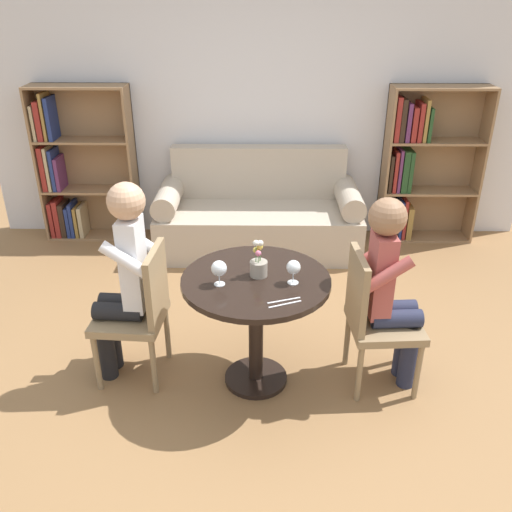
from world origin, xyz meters
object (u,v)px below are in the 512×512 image
at_px(person_right, 391,288).
at_px(wine_glass_right, 293,268).
at_px(couch, 259,217).
at_px(wine_glass_left, 219,269).
at_px(bookshelf_left, 76,170).
at_px(person_left, 123,277).
at_px(bookshelf_right, 418,167).
at_px(chair_left, 140,309).
at_px(flower_vase, 258,264).
at_px(chair_right, 374,315).

distance_m(person_right, wine_glass_right, 0.61).
relative_size(couch, wine_glass_left, 12.61).
xyz_separation_m(wine_glass_left, wine_glass_right, (0.42, 0.02, -0.00)).
bearing_deg(bookshelf_left, person_left, -66.10).
relative_size(person_left, person_right, 1.05).
height_order(bookshelf_right, chair_left, bookshelf_right).
bearing_deg(wine_glass_right, couch, 96.01).
height_order(chair_left, flower_vase, flower_vase).
xyz_separation_m(chair_left, wine_glass_right, (0.93, -0.11, 0.35)).
bearing_deg(person_left, bookshelf_left, -151.99).
distance_m(couch, flower_vase, 2.01).
bearing_deg(bookshelf_left, flower_vase, -51.24).
distance_m(bookshelf_right, flower_vase, 2.68).
relative_size(bookshelf_right, person_left, 1.13).
distance_m(chair_right, person_right, 0.20).
relative_size(wine_glass_left, wine_glass_right, 1.04).
distance_m(chair_left, chair_right, 1.43).
relative_size(person_left, flower_vase, 5.66).
bearing_deg(wine_glass_left, person_left, 166.09).
xyz_separation_m(bookshelf_left, wine_glass_left, (1.56, -2.32, 0.17)).
relative_size(bookshelf_left, wine_glass_left, 9.93).
bearing_deg(bookshelf_right, chair_right, -109.65).
relative_size(chair_left, chair_right, 1.00).
bearing_deg(chair_left, flower_vase, 91.97).
relative_size(couch, chair_left, 2.09).
bearing_deg(wine_glass_right, chair_right, 6.41).
relative_size(bookshelf_left, chair_left, 1.64).
bearing_deg(person_left, wine_glass_left, 80.20).
xyz_separation_m(person_right, wine_glass_left, (-1.01, -0.09, 0.17)).
distance_m(wine_glass_right, flower_vase, 0.22).
xyz_separation_m(couch, flower_vase, (0.01, -1.95, 0.51)).
xyz_separation_m(chair_left, person_left, (-0.08, 0.01, 0.22)).
distance_m(person_left, person_right, 1.60).
bearing_deg(flower_vase, person_left, 177.36).
distance_m(couch, bookshelf_left, 1.82).
distance_m(chair_left, wine_glass_right, 1.00).
bearing_deg(chair_right, couch, 16.23).
distance_m(bookshelf_left, wine_glass_left, 2.80).
bearing_deg(couch, chair_right, -70.09).
height_order(chair_left, person_right, person_right).
height_order(chair_left, person_left, person_left).
relative_size(bookshelf_left, flower_vase, 6.39).
bearing_deg(person_right, bookshelf_left, 45.24).
height_order(bookshelf_left, bookshelf_right, same).
xyz_separation_m(wine_glass_right, flower_vase, (-0.20, 0.09, -0.02)).
distance_m(chair_right, flower_vase, 0.77).
bearing_deg(wine_glass_left, wine_glass_right, 3.02).
xyz_separation_m(bookshelf_right, flower_vase, (-1.50, -2.21, 0.10)).
bearing_deg(chair_right, chair_left, 84.02).
relative_size(bookshelf_left, person_left, 1.13).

